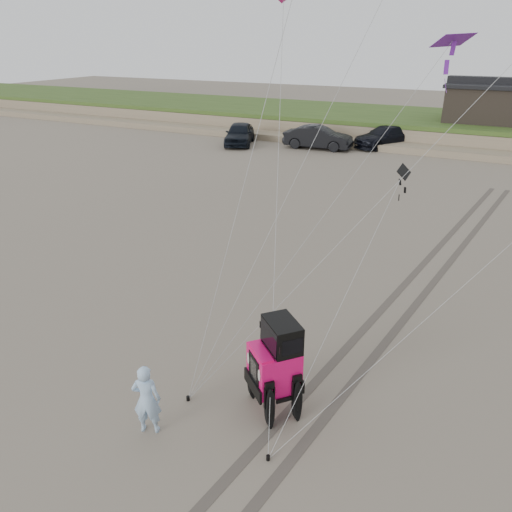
% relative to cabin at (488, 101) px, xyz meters
% --- Properties ---
extents(ground, '(160.00, 160.00, 0.00)m').
position_rel_cabin_xyz_m(ground, '(-2.00, -37.00, -3.24)').
color(ground, '#6B6054').
rests_on(ground, ground).
extents(dune_ridge, '(160.00, 14.25, 1.73)m').
position_rel_cabin_xyz_m(dune_ridge, '(-2.00, 0.50, -2.42)').
color(dune_ridge, '#7A6B54').
rests_on(dune_ridge, ground).
extents(cabin, '(6.40, 5.40, 3.35)m').
position_rel_cabin_xyz_m(cabin, '(0.00, 0.00, 0.00)').
color(cabin, black).
rests_on(cabin, dune_ridge).
extents(truck_a, '(3.66, 5.41, 1.71)m').
position_rel_cabin_xyz_m(truck_a, '(-17.24, -9.44, -2.38)').
color(truck_a, black).
rests_on(truck_a, ground).
extents(truck_b, '(5.31, 2.12, 1.72)m').
position_rel_cabin_xyz_m(truck_b, '(-11.08, -8.17, -2.38)').
color(truck_b, black).
rests_on(truck_b, ground).
extents(truck_c, '(5.02, 5.96, 1.63)m').
position_rel_cabin_xyz_m(truck_c, '(-6.55, -5.24, -2.42)').
color(truck_c, black).
rests_on(truck_c, ground).
extents(jeep, '(4.90, 5.10, 1.84)m').
position_rel_cabin_xyz_m(jeep, '(-1.81, -36.42, -2.32)').
color(jeep, '#E60B60').
rests_on(jeep, ground).
extents(man, '(0.73, 0.61, 1.69)m').
position_rel_cabin_xyz_m(man, '(-3.95, -38.29, -2.39)').
color(man, '#8BB1D7').
rests_on(man, ground).
extents(stake_main, '(0.08, 0.08, 0.12)m').
position_rel_cabin_xyz_m(stake_main, '(-3.74, -37.10, -3.18)').
color(stake_main, black).
rests_on(stake_main, ground).
extents(stake_aux, '(0.08, 0.08, 0.12)m').
position_rel_cabin_xyz_m(stake_aux, '(-1.25, -37.90, -3.18)').
color(stake_aux, black).
rests_on(stake_aux, ground).
extents(tire_tracks, '(5.22, 29.74, 0.01)m').
position_rel_cabin_xyz_m(tire_tracks, '(0.00, -29.00, -3.23)').
color(tire_tracks, '#4C443D').
rests_on(tire_tracks, ground).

